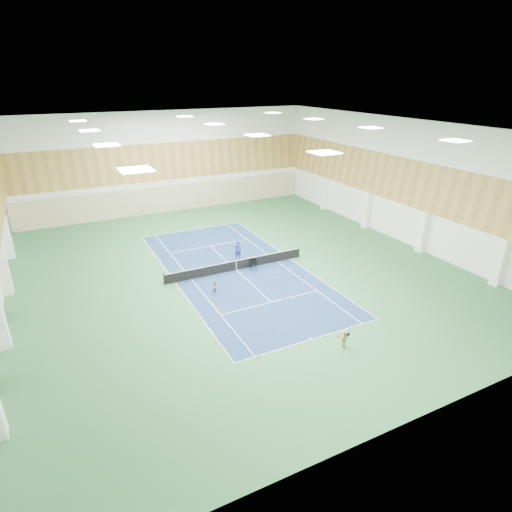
{
  "coord_description": "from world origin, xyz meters",
  "views": [
    {
      "loc": [
        -13.69,
        -31.07,
        15.75
      ],
      "look_at": [
        0.85,
        -2.14,
        2.0
      ],
      "focal_mm": 30.0,
      "sensor_mm": 36.0,
      "label": 1
    }
  ],
  "objects_px": {
    "child_court": "(216,287)",
    "tennis_net": "(236,264)",
    "coach": "(238,250)",
    "child_apron": "(345,340)",
    "ball_cart": "(253,265)"
  },
  "relations": [
    {
      "from": "child_court",
      "to": "child_apron",
      "type": "xyz_separation_m",
      "value": [
        4.55,
        -10.21,
        -0.04
      ]
    },
    {
      "from": "child_apron",
      "to": "coach",
      "type": "bearing_deg",
      "value": 66.73
    },
    {
      "from": "tennis_net",
      "to": "child_court",
      "type": "height_order",
      "value": "child_court"
    },
    {
      "from": "coach",
      "to": "child_court",
      "type": "xyz_separation_m",
      "value": [
        -4.45,
        -5.62,
        -0.28
      ]
    },
    {
      "from": "coach",
      "to": "child_court",
      "type": "bearing_deg",
      "value": 59.93
    },
    {
      "from": "child_apron",
      "to": "child_court",
      "type": "bearing_deg",
      "value": 90.38
    },
    {
      "from": "child_court",
      "to": "tennis_net",
      "type": "bearing_deg",
      "value": 30.69
    },
    {
      "from": "tennis_net",
      "to": "ball_cart",
      "type": "distance_m",
      "value": 1.47
    },
    {
      "from": "child_court",
      "to": "child_apron",
      "type": "relative_size",
      "value": 1.08
    },
    {
      "from": "child_apron",
      "to": "ball_cart",
      "type": "height_order",
      "value": "child_apron"
    },
    {
      "from": "child_court",
      "to": "ball_cart",
      "type": "bearing_deg",
      "value": 15.69
    },
    {
      "from": "child_apron",
      "to": "ball_cart",
      "type": "bearing_deg",
      "value": 66.16
    },
    {
      "from": "coach",
      "to": "child_apron",
      "type": "bearing_deg",
      "value": 98.67
    },
    {
      "from": "coach",
      "to": "tennis_net",
      "type": "bearing_deg",
      "value": 70.84
    },
    {
      "from": "child_apron",
      "to": "ball_cart",
      "type": "xyz_separation_m",
      "value": [
        0.05,
        12.92,
        -0.07
      ]
    }
  ]
}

